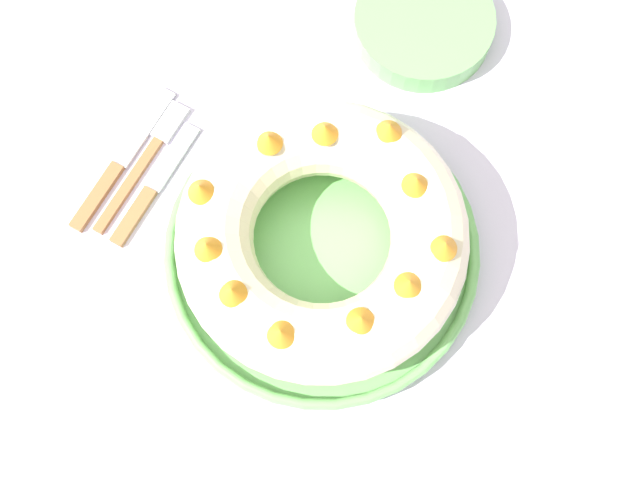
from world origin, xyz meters
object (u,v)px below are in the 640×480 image
object	(u,v)px
serving_knife	(117,168)
side_bowl	(423,24)
fork	(147,157)
cake_knife	(150,192)
serving_dish	(320,254)
bundt_cake	(320,240)

from	to	relation	value
serving_knife	side_bowl	distance (m)	0.41
serving_knife	side_bowl	xyz separation A→B (m)	(0.23, 0.34, 0.01)
fork	cake_knife	xyz separation A→B (m)	(0.03, -0.04, 0.00)
serving_dish	bundt_cake	size ratio (longest dim) A/B	1.13
fork	cake_knife	bearing A→B (deg)	-49.44
serving_dish	fork	distance (m)	0.24
side_bowl	fork	bearing A→B (deg)	-123.85
bundt_cake	serving_knife	bearing A→B (deg)	-175.82
cake_knife	side_bowl	world-z (taller)	side_bowl
fork	serving_knife	size ratio (longest dim) A/B	0.91
serving_knife	cake_knife	xyz separation A→B (m)	(0.05, -0.01, 0.00)
bundt_cake	cake_knife	bearing A→B (deg)	-172.94
bundt_cake	side_bowl	bearing A→B (deg)	95.35
fork	cake_knife	distance (m)	0.04
cake_knife	side_bowl	bearing A→B (deg)	56.40
bundt_cake	fork	size ratio (longest dim) A/B	1.70
serving_dish	bundt_cake	distance (m)	0.06
cake_knife	side_bowl	distance (m)	0.39
bundt_cake	serving_knife	world-z (taller)	bundt_cake
serving_dish	cake_knife	world-z (taller)	serving_dish
serving_dish	side_bowl	world-z (taller)	side_bowl
side_bowl	bundt_cake	bearing A→B (deg)	-84.65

